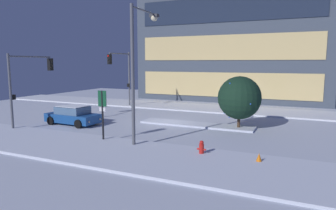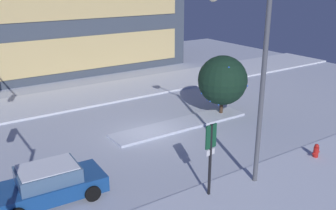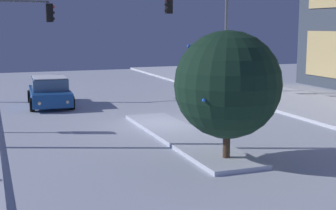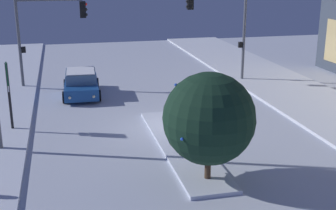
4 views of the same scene
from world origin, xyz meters
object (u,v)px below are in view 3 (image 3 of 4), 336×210
Objects in this scene: traffic_light_corner_far_left at (203,25)px; decorated_tree_median at (228,85)px; traffic_light_corner_near_left at (8,30)px; car_near at (50,92)px.

decorated_tree_median is at bearing 68.46° from traffic_light_corner_far_left.
traffic_light_corner_near_left is at bearing -7.12° from traffic_light_corner_far_left.
traffic_light_corner_far_left is 1.54× the size of decorated_tree_median.
traffic_light_corner_far_left reaches higher than car_near.
car_near is 4.40m from traffic_light_corner_near_left.
car_near is 13.03m from decorated_tree_median.
car_near is at bearing 7.62° from traffic_light_corner_far_left.
traffic_light_corner_far_left is at bearing -7.12° from traffic_light_corner_near_left.
traffic_light_corner_far_left is at bearing 158.46° from decorated_tree_median.
traffic_light_corner_near_left is 15.98m from decorated_tree_median.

